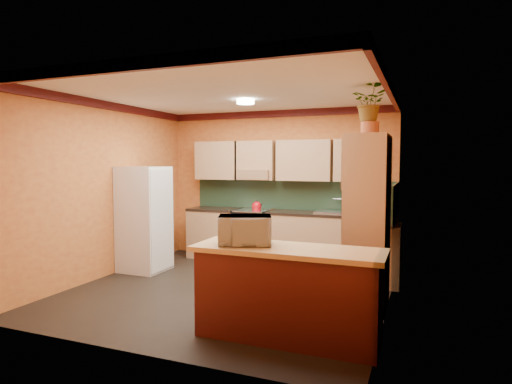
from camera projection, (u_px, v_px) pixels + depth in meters
room_shell at (238, 140)px, 6.03m from camera, size 4.24×4.24×2.72m
base_cabinets_back at (286, 238)px, 7.47m from camera, size 3.65×0.60×0.88m
countertop_back at (286, 212)px, 7.44m from camera, size 3.65×0.62×0.04m
stove at (253, 235)px, 7.70m from camera, size 0.58×0.58×0.91m
kettle at (257, 206)px, 7.58m from camera, size 0.21×0.21×0.18m
sink at (330, 212)px, 7.15m from camera, size 0.48×0.40×0.03m
base_cabinets_right at (372, 254)px, 6.22m from camera, size 0.60×0.80×0.88m
countertop_right at (373, 222)px, 6.19m from camera, size 0.62×0.80×0.04m
fridge at (144, 219)px, 6.96m from camera, size 0.68×0.66×1.70m
pantry at (368, 221)px, 5.23m from camera, size 0.48×0.90×2.10m
fern_pot at (370, 129)px, 5.19m from camera, size 0.22×0.22×0.16m
fern at (370, 103)px, 5.17m from camera, size 0.45×0.40×0.46m
breakfast_bar at (287, 296)px, 4.25m from camera, size 1.80×0.55×0.88m
bar_top at (288, 250)px, 4.22m from camera, size 1.90×0.65×0.05m
microwave at (245, 230)px, 4.38m from camera, size 0.63×0.53×0.30m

